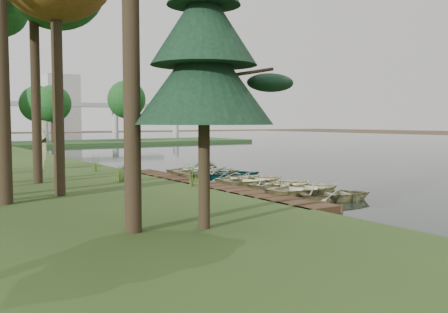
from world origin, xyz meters
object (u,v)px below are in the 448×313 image
rowboat_1 (307,187)px  pine_tree (204,49)px  rowboat_2 (290,184)px  stored_rowboat (42,165)px  boardwalk (206,187)px  rowboat_0 (335,192)px

rowboat_1 → pine_tree: pine_tree is taller
rowboat_2 → stored_rowboat: size_ratio=1.10×
boardwalk → stored_rowboat: bearing=113.2°
rowboat_2 → rowboat_1: bearing=149.2°
boardwalk → rowboat_2: (2.84, -2.79, 0.24)m
boardwalk → stored_rowboat: stored_rowboat is taller
boardwalk → rowboat_1: size_ratio=4.16×
rowboat_1 → pine_tree: 9.82m
stored_rowboat → rowboat_0: bearing=-160.6°
boardwalk → rowboat_1: (2.34, -4.51, 0.30)m
pine_tree → stored_rowboat: bearing=88.9°
rowboat_0 → rowboat_1: rowboat_1 is taller
rowboat_0 → stored_rowboat: bearing=45.9°
stored_rowboat → rowboat_1: bearing=-159.4°
boardwalk → rowboat_1: 5.09m
pine_tree → rowboat_1: bearing=28.1°
rowboat_0 → rowboat_2: 3.14m
rowboat_0 → pine_tree: (-7.78, -2.64, 4.84)m
boardwalk → stored_rowboat: (-4.87, 11.36, 0.46)m
boardwalk → rowboat_0: size_ratio=5.10×
rowboat_2 → pine_tree: (-8.08, -5.77, 4.82)m
boardwalk → rowboat_0: bearing=-66.7°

